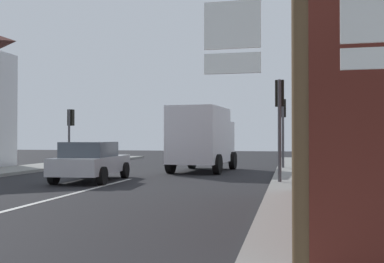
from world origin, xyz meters
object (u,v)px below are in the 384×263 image
(traffic_light_far_right, at_px, (283,118))
(traffic_light_far_left, at_px, (70,124))
(sedan_far, at_px, (91,161))
(route_sign_post, at_px, (300,104))
(delivery_truck, at_px, (202,137))
(traffic_light_near_right, at_px, (280,107))

(traffic_light_far_right, bearing_deg, traffic_light_far_left, -179.61)
(sedan_far, height_order, route_sign_post, route_sign_post)
(delivery_truck, bearing_deg, sedan_far, -119.09)
(sedan_far, xyz_separation_m, route_sign_post, (7.34, -11.60, 1.15))
(route_sign_post, distance_m, traffic_light_far_right, 19.00)
(traffic_light_far_left, bearing_deg, traffic_light_far_right, 0.39)
(traffic_light_far_right, relative_size, traffic_light_far_left, 1.11)
(route_sign_post, relative_size, traffic_light_far_right, 0.90)
(route_sign_post, distance_m, traffic_light_near_right, 11.65)
(sedan_far, bearing_deg, traffic_light_far_left, 122.68)
(delivery_truck, height_order, traffic_light_near_right, traffic_light_near_right)
(sedan_far, distance_m, traffic_light_near_right, 7.17)
(traffic_light_far_left, relative_size, traffic_light_near_right, 0.89)
(sedan_far, relative_size, traffic_light_near_right, 1.20)
(delivery_truck, distance_m, route_sign_post, 17.74)
(route_sign_post, height_order, traffic_light_far_left, same)
(sedan_far, xyz_separation_m, traffic_light_far_left, (-4.68, 7.30, 1.61))
(traffic_light_near_right, bearing_deg, route_sign_post, -87.89)
(traffic_light_far_right, xyz_separation_m, traffic_light_far_left, (-11.59, -0.08, -0.27))
(traffic_light_far_right, bearing_deg, traffic_light_near_right, -90.00)
(delivery_truck, xyz_separation_m, traffic_light_far_left, (-7.81, 1.67, 0.72))
(delivery_truck, relative_size, traffic_light_near_right, 1.43)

